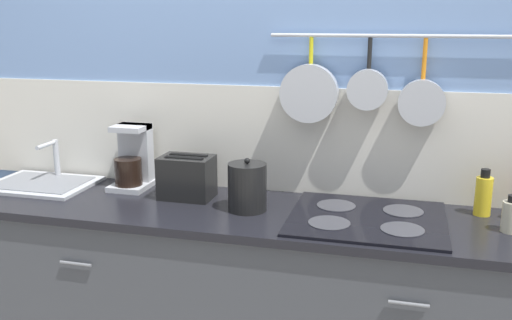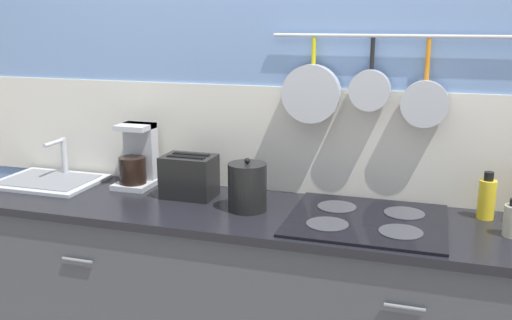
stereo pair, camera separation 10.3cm
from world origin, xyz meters
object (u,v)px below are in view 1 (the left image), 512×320
Objects in this scene: bottle_cooking_wine at (483,195)px; bottle_dish_soap at (511,216)px; coffee_maker at (133,161)px; toaster at (187,177)px; kettle at (248,187)px.

bottle_dish_soap is (0.08, -0.17, -0.02)m from bottle_cooking_wine.
coffee_maker is 0.32m from toaster.
kettle is 1.57× the size of bottle_dish_soap.
bottle_dish_soap is (1.31, -0.08, -0.03)m from toaster.
coffee_maker is 1.63m from bottle_dish_soap.
toaster is 1.73× the size of bottle_dish_soap.
bottle_cooking_wine is (1.54, -0.00, -0.04)m from coffee_maker.
toaster is (0.30, -0.09, -0.03)m from coffee_maker.
toaster is 1.31m from bottle_dish_soap.
bottle_dish_soap is at bearing -6.15° from coffee_maker.
toaster is 1.10× the size of kettle.
bottle_cooking_wine is at bearing 114.72° from bottle_dish_soap.
coffee_maker reaches higher than bottle_dish_soap.
bottle_dish_soap is (1.01, 0.01, -0.04)m from kettle.
toaster is at bearing -16.74° from coffee_maker.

